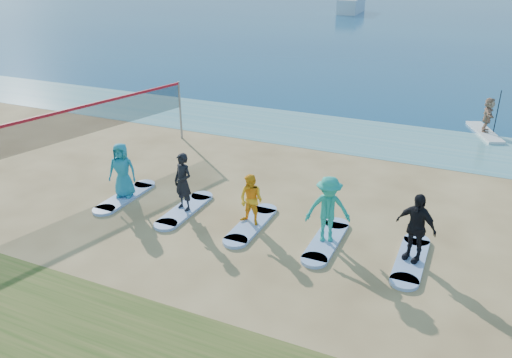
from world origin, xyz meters
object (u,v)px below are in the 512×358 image
at_px(student_1, 183,182).
at_px(student_2, 251,200).
at_px(surfboard_0, 125,197).
at_px(volleyball_net, 88,120).
at_px(student_3, 328,209).
at_px(surfboard_2, 251,225).
at_px(student_4, 416,227).
at_px(boat_offshore_a, 351,13).
at_px(surfboard_4, 411,260).
at_px(paddleboard, 485,132).
at_px(student_0, 122,170).
at_px(paddleboarder, 488,115).
at_px(surfboard_3, 326,241).
at_px(surfboard_1, 185,210).

relative_size(student_1, student_2, 1.19).
xyz_separation_m(surfboard_0, student_2, (4.54, -0.00, 0.80)).
xyz_separation_m(volleyball_net, student_3, (9.41, -1.53, -0.88)).
distance_m(surfboard_0, student_3, 6.88).
xyz_separation_m(surfboard_2, student_4, (4.54, -0.00, 0.96)).
distance_m(boat_offshore_a, surfboard_2, 67.20).
distance_m(boat_offshore_a, surfboard_4, 68.29).
relative_size(paddleboard, student_0, 1.67).
xyz_separation_m(surfboard_0, surfboard_2, (4.54, 0.00, 0.00)).
bearing_deg(paddleboarder, surfboard_2, 152.14).
height_order(boat_offshore_a, surfboard_0, boat_offshore_a).
distance_m(boat_offshore_a, surfboard_3, 67.71).
bearing_deg(boat_offshore_a, surfboard_2, -82.30).
height_order(student_1, student_4, student_4).
bearing_deg(student_0, student_4, -19.72).
distance_m(volleyball_net, surfboard_4, 11.93).
xyz_separation_m(surfboard_0, surfboard_4, (9.08, 0.00, 0.00)).
height_order(volleyball_net, boat_offshore_a, volleyball_net).
xyz_separation_m(volleyball_net, boat_offshore_a, (-6.91, 64.18, -1.90)).
bearing_deg(surfboard_0, boat_offshore_a, 98.23).
bearing_deg(surfboard_4, boat_offshore_a, 105.80).
xyz_separation_m(surfboard_0, student_4, (9.08, -0.00, 0.96)).
height_order(paddleboard, student_1, student_1).
bearing_deg(student_1, surfboard_3, 15.45).
relative_size(surfboard_1, student_2, 1.45).
height_order(surfboard_1, surfboard_3, same).
bearing_deg(paddleboarder, student_0, 137.39).
height_order(paddleboard, student_4, student_4).
bearing_deg(surfboard_3, surfboard_4, 0.00).
relative_size(volleyball_net, student_3, 4.72).
bearing_deg(paddleboarder, surfboard_4, 171.71).
xyz_separation_m(paddleboarder, student_2, (-5.95, -12.08, -0.03)).
bearing_deg(student_2, boat_offshore_a, 109.74).
xyz_separation_m(paddleboarder, student_1, (-8.22, -12.08, 0.11)).
xyz_separation_m(student_0, surfboard_1, (2.27, 0.00, -0.94)).
bearing_deg(paddleboard, student_0, -151.87).
relative_size(boat_offshore_a, student_0, 4.91).
height_order(student_2, student_3, student_3).
xyz_separation_m(volleyball_net, surfboard_2, (7.14, -1.53, -1.86)).
relative_size(paddleboard, student_3, 1.60).
xyz_separation_m(surfboard_2, student_3, (2.27, -0.00, 0.98)).
distance_m(paddleboarder, student_3, 12.63).
relative_size(paddleboard, student_4, 1.63).
relative_size(volleyball_net, surfboard_1, 4.02).
bearing_deg(student_3, student_4, -22.59).
relative_size(surfboard_0, student_2, 1.45).
bearing_deg(paddleboarder, student_3, 161.42).
height_order(student_2, surfboard_3, student_2).
bearing_deg(student_1, student_0, -164.55).
xyz_separation_m(paddleboarder, surfboard_2, (-5.95, -12.08, -0.83)).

